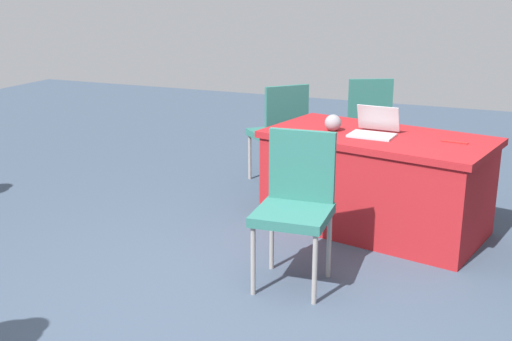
# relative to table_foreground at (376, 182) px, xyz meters

# --- Properties ---
(ground_plane) EXTENTS (14.40, 14.40, 0.00)m
(ground_plane) POSITION_rel_table_foreground_xyz_m (0.43, 1.87, -0.37)
(ground_plane) COLOR #3D4C60
(table_foreground) EXTENTS (1.78, 1.18, 0.74)m
(table_foreground) POSITION_rel_table_foreground_xyz_m (0.00, 0.00, 0.00)
(table_foreground) COLOR #AD1E23
(table_foreground) RESTS_ON ground
(chair_tucked_left) EXTENTS (0.62, 0.62, 0.94)m
(chair_tucked_left) POSITION_rel_table_foreground_xyz_m (1.06, -0.76, 0.17)
(chair_tucked_left) COLOR #9E9993
(chair_tucked_left) RESTS_ON ground
(chair_tucked_right) EXTENTS (0.59, 0.59, 0.95)m
(chair_tucked_right) POSITION_rel_table_foreground_xyz_m (0.43, -1.44, 0.17)
(chair_tucked_right) COLOR #9E9993
(chair_tucked_right) RESTS_ON ground
(chair_aisle) EXTENTS (0.47, 0.47, 0.95)m
(chair_aisle) POSITION_rel_table_foreground_xyz_m (0.26, 1.08, 0.17)
(chair_aisle) COLOR #9E9993
(chair_aisle) RESTS_ON ground
(laptop_silver) EXTENTS (0.34, 0.31, 0.21)m
(laptop_silver) POSITION_rel_table_foreground_xyz_m (0.03, 0.03, 0.41)
(laptop_silver) COLOR silver
(laptop_silver) RESTS_ON table_foreground
(yarn_ball) EXTENTS (0.12, 0.12, 0.12)m
(yarn_ball) POSITION_rel_table_foreground_xyz_m (0.35, 0.01, 0.43)
(yarn_ball) COLOR gray
(yarn_ball) RESTS_ON table_foreground
(scissors_red) EXTENTS (0.18, 0.06, 0.01)m
(scissors_red) POSITION_rel_table_foreground_xyz_m (-0.54, 0.04, 0.37)
(scissors_red) COLOR red
(scissors_red) RESTS_ON table_foreground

